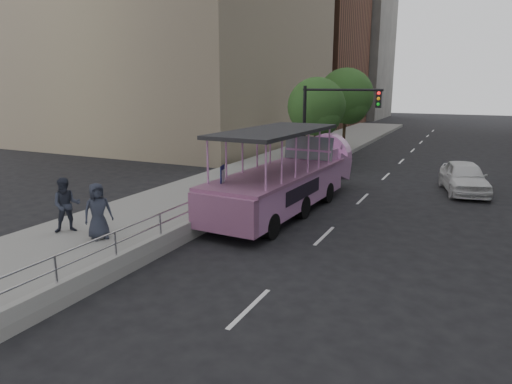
# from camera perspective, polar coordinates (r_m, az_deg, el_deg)

# --- Properties ---
(ground) EXTENTS (160.00, 160.00, 0.00)m
(ground) POSITION_cam_1_polar(r_m,az_deg,el_deg) (13.38, -0.83, -9.88)
(ground) COLOR black
(sidewalk) EXTENTS (5.50, 80.00, 0.30)m
(sidewalk) POSITION_cam_1_polar(r_m,az_deg,el_deg) (24.37, -2.45, 1.17)
(sidewalk) COLOR gray
(sidewalk) RESTS_ON ground
(kerb_wall) EXTENTS (0.24, 30.00, 0.36)m
(kerb_wall) POSITION_cam_1_polar(r_m,az_deg,el_deg) (16.32, -7.54, -3.87)
(kerb_wall) COLOR #969691
(kerb_wall) RESTS_ON sidewalk
(guardrail) EXTENTS (0.07, 22.00, 0.71)m
(guardrail) POSITION_cam_1_polar(r_m,az_deg,el_deg) (16.14, -7.61, -1.62)
(guardrail) COLOR silver
(guardrail) RESTS_ON kerb_wall
(duck_boat) EXTENTS (3.10, 10.78, 3.54)m
(duck_boat) POSITION_cam_1_polar(r_m,az_deg,el_deg) (19.75, 4.21, 1.72)
(duck_boat) COLOR black
(duck_boat) RESTS_ON ground
(car) EXTENTS (2.85, 4.90, 1.57)m
(car) POSITION_cam_1_polar(r_m,az_deg,el_deg) (24.87, 24.57, 1.70)
(car) COLOR white
(car) RESTS_ON ground
(pedestrian_mid) EXTENTS (1.16, 1.16, 1.90)m
(pedestrian_mid) POSITION_cam_1_polar(r_m,az_deg,el_deg) (16.88, -22.61, -1.51)
(pedestrian_mid) COLOR #262A38
(pedestrian_mid) RESTS_ON sidewalk
(pedestrian_far) EXTENTS (0.97, 1.09, 1.88)m
(pedestrian_far) POSITION_cam_1_polar(r_m,az_deg,el_deg) (15.75, -19.17, -2.28)
(pedestrian_far) COLOR #262A38
(pedestrian_far) RESTS_ON sidewalk
(parking_sign) EXTENTS (0.16, 0.54, 2.44)m
(parking_sign) POSITION_cam_1_polar(r_m,az_deg,el_deg) (16.58, -4.17, 0.35)
(parking_sign) COLOR black
(parking_sign) RESTS_ON ground
(traffic_signal) EXTENTS (4.20, 0.32, 5.20)m
(traffic_signal) POSITION_cam_1_polar(r_m,az_deg,el_deg) (24.64, 8.72, 9.03)
(traffic_signal) COLOR black
(traffic_signal) RESTS_ON ground
(street_tree_near) EXTENTS (3.52, 3.52, 5.72)m
(street_tree_near) POSITION_cam_1_polar(r_m,az_deg,el_deg) (28.37, 7.69, 10.26)
(street_tree_near) COLOR #372919
(street_tree_near) RESTS_ON ground
(street_tree_far) EXTENTS (3.97, 3.97, 6.45)m
(street_tree_far) POSITION_cam_1_polar(r_m,az_deg,el_deg) (34.05, 11.26, 11.43)
(street_tree_far) COLOR #372919
(street_tree_far) RESTS_ON ground
(midrise_brick) EXTENTS (18.00, 16.00, 26.00)m
(midrise_brick) POSITION_cam_1_polar(r_m,az_deg,el_deg) (63.98, 4.19, 20.21)
(midrise_brick) COLOR brown
(midrise_brick) RESTS_ON ground
(midrise_stone_b) EXTENTS (16.00, 14.00, 20.00)m
(midrise_stone_b) POSITION_cam_1_polar(r_m,az_deg,el_deg) (78.17, 10.09, 16.57)
(midrise_stone_b) COLOR gray
(midrise_stone_b) RESTS_ON ground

